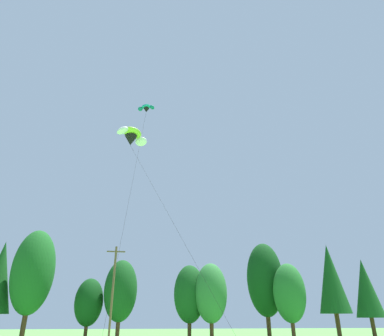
% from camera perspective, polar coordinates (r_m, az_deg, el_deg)
% --- Properties ---
extents(treeline_tree_d, '(5.84, 5.84, 14.95)m').
position_cam_1_polar(treeline_tree_d, '(56.24, -24.71, -15.23)').
color(treeline_tree_d, '#472D19').
rests_on(treeline_tree_d, ground_plane).
extents(treeline_tree_e, '(4.07, 4.07, 8.42)m').
position_cam_1_polar(treeline_tree_e, '(56.29, -16.64, -20.42)').
color(treeline_tree_e, '#472D19').
rests_on(treeline_tree_e, ground_plane).
extents(treeline_tree_f, '(4.77, 4.77, 11.01)m').
position_cam_1_polar(treeline_tree_f, '(54.75, -11.68, -19.16)').
color(treeline_tree_f, '#472D19').
rests_on(treeline_tree_f, ground_plane).
extents(treeline_tree_g, '(4.59, 4.59, 10.32)m').
position_cam_1_polar(treeline_tree_g, '(54.15, -0.41, -20.01)').
color(treeline_tree_g, '#472D19').
rests_on(treeline_tree_g, ground_plane).
extents(treeline_tree_h, '(4.60, 4.60, 10.38)m').
position_cam_1_polar(treeline_tree_h, '(52.82, 3.14, -19.84)').
color(treeline_tree_h, '#472D19').
rests_on(treeline_tree_h, ground_plane).
extents(treeline_tree_i, '(5.62, 5.62, 14.14)m').
position_cam_1_polar(treeline_tree_i, '(58.26, 11.94, -17.51)').
color(treeline_tree_i, '#472D19').
rests_on(treeline_tree_i, ground_plane).
extents(treeline_tree_j, '(4.63, 4.63, 10.47)m').
position_cam_1_polar(treeline_tree_j, '(55.31, 15.75, -19.17)').
color(treeline_tree_j, '#472D19').
rests_on(treeline_tree_j, ground_plane).
extents(treeline_tree_k, '(4.63, 4.63, 13.78)m').
position_cam_1_polar(treeline_tree_k, '(60.27, 21.92, -16.50)').
color(treeline_tree_k, '#472D19').
rests_on(treeline_tree_k, ground_plane).
extents(treeline_tree_l, '(4.15, 4.15, 11.60)m').
position_cam_1_polar(treeline_tree_l, '(62.83, 26.73, -17.23)').
color(treeline_tree_l, '#472D19').
rests_on(treeline_tree_l, ground_plane).
extents(utility_pole, '(2.20, 0.26, 10.94)m').
position_cam_1_polar(utility_pole, '(43.65, -12.95, -19.24)').
color(utility_pole, brown).
rests_on(utility_pole, ground_plane).
extents(parafoil_kite_high_teal, '(2.83, 10.97, 25.04)m').
position_cam_1_polar(parafoil_kite_high_teal, '(41.83, -7.55, 9.67)').
color(parafoil_kite_high_teal, teal).
extents(parafoil_kite_mid_lime_white, '(8.49, 9.45, 17.01)m').
position_cam_1_polar(parafoil_kite_mid_lime_white, '(31.64, -9.90, 5.17)').
color(parafoil_kite_mid_lime_white, '#93D633').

